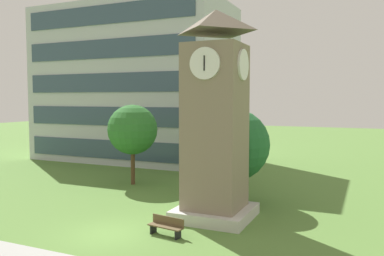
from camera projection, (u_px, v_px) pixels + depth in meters
The scene contains 7 objects.
ground_plane at pixel (111, 234), 18.98m from camera, with size 160.00×160.00×0.00m, color #567F38.
office_building at pixel (135, 84), 42.67m from camera, with size 20.21×10.47×16.00m.
clock_tower at pixel (215, 126), 21.17m from camera, with size 3.92×3.92×11.10m.
park_bench at pixel (166, 226), 18.74m from camera, with size 1.85×0.75×0.88m.
tree_near_tower at pixel (229, 127), 30.13m from camera, with size 3.50×3.50×6.10m.
tree_streetside at pixel (234, 145), 24.55m from camera, with size 4.43×4.43×5.83m.
tree_by_building at pixel (132, 130), 29.80m from camera, with size 3.74×3.74×6.02m.
Camera 1 is at (11.10, -15.37, 6.43)m, focal length 37.24 mm.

